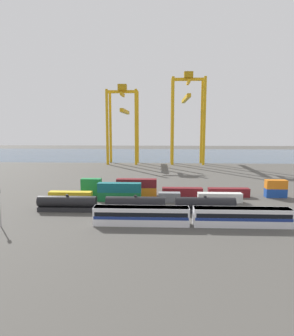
{
  "coord_description": "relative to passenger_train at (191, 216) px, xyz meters",
  "views": [
    {
      "loc": [
        -6.44,
        -79.71,
        20.58
      ],
      "look_at": [
        -11.48,
        37.91,
        4.03
      ],
      "focal_mm": 30.93,
      "sensor_mm": 36.0,
      "label": 1
    }
  ],
  "objects": [
    {
      "name": "shipping_container_7",
      "position": [
        -13.64,
        26.29,
        -0.84
      ],
      "size": [
        12.1,
        2.44,
        2.6
      ],
      "primitive_type": "cube",
      "color": "orange",
      "rests_on": "ground_plane"
    },
    {
      "name": "freight_tank_row",
      "position": [
        -12.6,
        9.44,
        -0.2
      ],
      "size": [
        48.31,
        2.72,
        4.18
      ],
      "color": "#232326",
      "rests_on": "ground_plane"
    },
    {
      "name": "gantry_crane_west",
      "position": [
        -27.62,
        107.87,
        24.38
      ],
      "size": [
        17.5,
        34.07,
        44.32
      ],
      "color": "gold",
      "rests_on": "ground_plane"
    },
    {
      "name": "shipping_container_8",
      "position": [
        -13.64,
        26.29,
        1.76
      ],
      "size": [
        12.1,
        2.44,
        2.6
      ],
      "primitive_type": "cube",
      "color": "maroon",
      "rests_on": "shipping_container_7"
    },
    {
      "name": "shipping_container_9",
      "position": [
        0.18,
        26.29,
        -0.84
      ],
      "size": [
        12.1,
        2.44,
        2.6
      ],
      "primitive_type": "cube",
      "color": "maroon",
      "rests_on": "ground_plane"
    },
    {
      "name": "shipping_container_6",
      "position": [
        -27.45,
        26.29,
        1.76
      ],
      "size": [
        6.04,
        2.44,
        2.6
      ],
      "primitive_type": "cube",
      "color": "#197538",
      "rests_on": "shipping_container_5"
    },
    {
      "name": "shipping_container_3",
      "position": [
        -3.95,
        19.73,
        -0.84
      ],
      "size": [
        6.04,
        2.44,
        2.6
      ],
      "primitive_type": "cube",
      "color": "slate",
      "rests_on": "ground_plane"
    },
    {
      "name": "ground_plane",
      "position": [
        -0.36,
        60.41,
        -2.14
      ],
      "size": [
        420.0,
        420.0,
        0.0
      ],
      "primitive_type": "plane",
      "color": "#4C4944"
    },
    {
      "name": "shipping_container_2",
      "position": [
        -17.92,
        19.73,
        1.76
      ],
      "size": [
        12.1,
        2.44,
        2.6
      ],
      "primitive_type": "cube",
      "color": "#146066",
      "rests_on": "shipping_container_1"
    },
    {
      "name": "shipping_container_11",
      "position": [
        27.8,
        26.29,
        -0.84
      ],
      "size": [
        6.04,
        2.44,
        2.6
      ],
      "primitive_type": "cube",
      "color": "#1C4299",
      "rests_on": "ground_plane"
    },
    {
      "name": "shipping_container_1",
      "position": [
        -17.92,
        19.73,
        -0.84
      ],
      "size": [
        12.1,
        2.44,
        2.6
      ],
      "primitive_type": "cube",
      "color": "#197538",
      "rests_on": "ground_plane"
    },
    {
      "name": "gantry_crane_central",
      "position": [
        8.93,
        108.64,
        28.82
      ],
      "size": [
        18.73,
        40.33,
        50.77
      ],
      "color": "gold",
      "rests_on": "ground_plane"
    },
    {
      "name": "shipping_container_10",
      "position": [
        13.99,
        26.29,
        -0.84
      ],
      "size": [
        12.1,
        2.44,
        2.6
      ],
      "primitive_type": "cube",
      "color": "maroon",
      "rests_on": "ground_plane"
    },
    {
      "name": "harbour_water",
      "position": [
        -0.36,
        162.95,
        -2.14
      ],
      "size": [
        400.0,
        110.0,
        0.01
      ],
      "primitive_type": "cube",
      "color": "#384C60",
      "rests_on": "ground_plane"
    },
    {
      "name": "passenger_train",
      "position": [
        0.0,
        0.0,
        0.0
      ],
      "size": [
        41.4,
        3.14,
        3.9
      ],
      "color": "silver",
      "rests_on": "ground_plane"
    },
    {
      "name": "shipping_container_5",
      "position": [
        -27.45,
        26.29,
        -0.84
      ],
      "size": [
        6.04,
        2.44,
        2.6
      ],
      "primitive_type": "cube",
      "color": "#197538",
      "rests_on": "ground_plane"
    },
    {
      "name": "shipping_container_0",
      "position": [
        -31.9,
        19.73,
        -0.84
      ],
      "size": [
        12.1,
        2.44,
        2.6
      ],
      "primitive_type": "cube",
      "color": "gold",
      "rests_on": "ground_plane"
    },
    {
      "name": "shipping_container_12",
      "position": [
        27.8,
        26.29,
        1.76
      ],
      "size": [
        6.04,
        2.44,
        2.6
      ],
      "primitive_type": "cube",
      "color": "orange",
      "rests_on": "shipping_container_11"
    },
    {
      "name": "shipping_container_4",
      "position": [
        10.02,
        19.73,
        -0.84
      ],
      "size": [
        12.1,
        2.44,
        2.6
      ],
      "primitive_type": "cube",
      "color": "silver",
      "rests_on": "ground_plane"
    }
  ]
}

